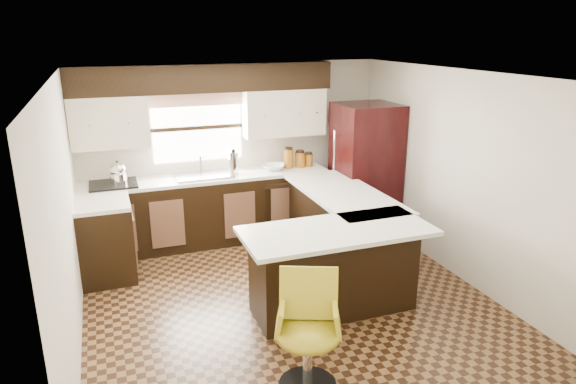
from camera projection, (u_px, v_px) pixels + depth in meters
name	position (u px, v px, depth m)	size (l,w,h in m)	color
floor	(288.00, 300.00, 5.59)	(4.40, 4.40, 0.00)	#49301A
ceiling	(288.00, 75.00, 4.87)	(4.40, 4.40, 0.00)	silver
wall_back	(234.00, 150.00, 7.20)	(4.40, 4.40, 0.00)	beige
wall_front	(407.00, 295.00, 3.26)	(4.40, 4.40, 0.00)	beige
wall_left	(65.00, 220.00, 4.54)	(4.40, 4.40, 0.00)	beige
wall_right	(458.00, 176.00, 5.92)	(4.40, 4.40, 0.00)	beige
base_cab_back	(209.00, 211.00, 7.01)	(3.30, 0.60, 0.90)	black
base_cab_left	(106.00, 242.00, 5.98)	(0.60, 0.70, 0.90)	black
counter_back	(208.00, 178.00, 6.86)	(3.30, 0.60, 0.04)	silver
counter_left	(102.00, 203.00, 5.84)	(0.60, 0.70, 0.04)	silver
soffit	(205.00, 78.00, 6.60)	(3.40, 0.35, 0.36)	black
upper_cab_left	(109.00, 122.00, 6.35)	(0.94, 0.35, 0.64)	beige
upper_cab_right	(284.00, 112.00, 7.11)	(1.14, 0.35, 0.64)	beige
window_pane	(197.00, 128.00, 6.91)	(1.20, 0.02, 0.90)	white
valance	(196.00, 99.00, 6.76)	(1.30, 0.06, 0.18)	#D19B93
sink	(204.00, 176.00, 6.82)	(0.75, 0.45, 0.03)	#B2B2B7
dishwasher	(285.00, 210.00, 7.09)	(0.58, 0.03, 0.78)	black
cooktop	(113.00, 184.00, 6.44)	(0.58, 0.50, 0.03)	black
peninsula_long	(339.00, 231.00, 6.31)	(0.60, 1.95, 0.90)	black
peninsula_return	(334.00, 270.00, 5.26)	(1.65, 0.60, 0.90)	black
counter_pen_long	(344.00, 194.00, 6.18)	(0.84, 1.95, 0.04)	silver
counter_pen_return	(337.00, 231.00, 5.03)	(1.89, 0.84, 0.04)	silver
refrigerator	(365.00, 171.00, 7.16)	(0.80, 0.77, 1.86)	black
bar_chair	(308.00, 335.00, 4.08)	(0.52, 0.52, 0.98)	#B3A31B
kettle	(118.00, 172.00, 6.42)	(0.21, 0.21, 0.28)	silver
percolator	(234.00, 163.00, 6.93)	(0.13, 0.13, 0.30)	silver
mixing_bowl	(274.00, 167.00, 7.15)	(0.31, 0.31, 0.08)	white
canister_large	(289.00, 159.00, 7.22)	(0.13, 0.13, 0.27)	#884F12
canister_med	(300.00, 160.00, 7.28)	(0.14, 0.14, 0.21)	#884F12
canister_small	(309.00, 160.00, 7.33)	(0.12, 0.12, 0.17)	#884F12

